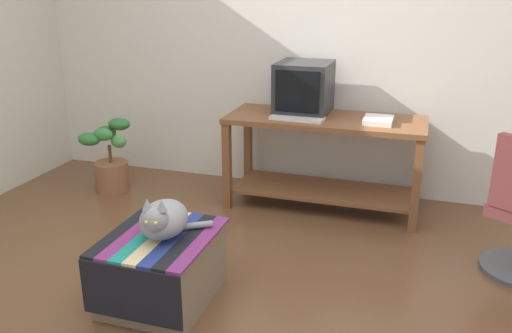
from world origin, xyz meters
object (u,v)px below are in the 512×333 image
keyboard (297,118)px  ottoman_with_blanket (162,268)px  cat (163,219)px  potted_plant (110,160)px  tv_monitor (304,88)px  book (378,120)px  desk (324,147)px

keyboard → ottoman_with_blanket: size_ratio=0.59×
cat → potted_plant: (-1.23, 1.39, -0.23)m
tv_monitor → ottoman_with_blanket: 1.88m
book → cat: book is taller
desk → book: 0.47m
keyboard → cat: keyboard is taller
book → keyboard: bearing=-171.2°
potted_plant → book: bearing=4.2°
cat → potted_plant: 1.87m
desk → ottoman_with_blanket: 1.72m
keyboard → book: bearing=11.9°
cat → keyboard: bearing=67.6°
ottoman_with_blanket → potted_plant: potted_plant is taller
book → ottoman_with_blanket: bearing=-122.8°
ottoman_with_blanket → cat: cat is taller
tv_monitor → book: bearing=-13.6°
ottoman_with_blanket → keyboard: bearing=74.3°
desk → keyboard: keyboard is taller
desk → potted_plant: (-1.80, -0.20, -0.23)m
desk → potted_plant: bearing=-173.6°
book → ottoman_with_blanket: book is taller
tv_monitor → potted_plant: tv_monitor is taller
desk → tv_monitor: tv_monitor is taller
desk → tv_monitor: (-0.20, 0.10, 0.43)m
tv_monitor → book: tv_monitor is taller
tv_monitor → cat: size_ratio=1.18×
book → ottoman_with_blanket: (-1.00, -1.54, -0.55)m
book → potted_plant: book is taller
desk → cat: 1.69m
tv_monitor → potted_plant: 1.76m
ottoman_with_blanket → desk: bearing=69.3°
keyboard → ottoman_with_blanket: keyboard is taller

